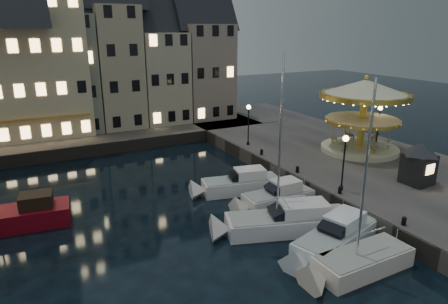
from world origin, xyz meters
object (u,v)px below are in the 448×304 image
bollard_a (404,220)px  carousel (364,102)px  streetlamp_d (379,120)px  motorboat_d (273,199)px  streetlamp_c (248,119)px  bollard_d (262,152)px  bollard_c (297,169)px  motorboat_c (283,222)px  motorboat_a (355,264)px  ticket_kiosk (420,157)px  motorboat_e (236,185)px  bollard_b (340,190)px  motorboat_b (333,240)px  red_fishing_boat (16,218)px  streetlamp_b (344,155)px

bollard_a → carousel: 16.25m
streetlamp_d → motorboat_d: bearing=-163.0°
streetlamp_c → bollard_d: (-0.60, -3.50, -2.41)m
bollard_d → bollard_c: bearing=-90.0°
bollard_a → motorboat_c: size_ratio=0.05×
streetlamp_c → motorboat_c: bearing=-112.6°
motorboat_a → ticket_kiosk: size_ratio=3.07×
streetlamp_c → bollard_c: size_ratio=7.32×
streetlamp_d → motorboat_e: bearing=-176.2°
motorboat_a → motorboat_c: bearing=97.1°
bollard_b → motorboat_c: bearing=-172.1°
motorboat_e → motorboat_c: bearing=-93.8°
bollard_d → bollard_a: bearing=-90.0°
motorboat_e → ticket_kiosk: ticket_kiosk is taller
bollard_c → motorboat_c: 8.07m
bollard_a → ticket_kiosk: (6.62, 4.23, 1.88)m
bollard_b → motorboat_b: 5.93m
streetlamp_d → ticket_kiosk: bearing=-121.1°
motorboat_a → motorboat_d: bearing=84.6°
bollard_b → motorboat_d: motorboat_d is taller
bollard_c → motorboat_b: bearing=-115.1°
streetlamp_d → motorboat_d: streetlamp_d is taller
carousel → motorboat_a: bearing=-135.9°
bollard_d → motorboat_e: size_ratio=0.08×
motorboat_a → streetlamp_c: bearing=75.1°
red_fishing_boat → ticket_kiosk: (27.65, -9.23, 2.79)m
streetlamp_b → bollard_a: streetlamp_b is taller
bollard_c → ticket_kiosk: bearing=-43.4°
bollard_d → motorboat_a: size_ratio=0.05×
streetlamp_d → bollard_a: bearing=-132.5°
bollard_a → motorboat_e: (-5.09, 11.86, -0.96)m
bollard_c → bollard_b: bearing=-90.0°
bollard_d → streetlamp_b: bearing=-86.6°
motorboat_a → motorboat_e: (-0.24, 12.83, 0.10)m
bollard_d → ticket_kiosk: size_ratio=0.16×
red_fishing_boat → ticket_kiosk: 29.29m
streetlamp_d → bollard_d: size_ratio=7.32×
motorboat_a → red_fishing_boat: motorboat_a is taller
motorboat_a → motorboat_b: size_ratio=1.46×
red_fishing_boat → motorboat_c: bearing=-29.5°
motorboat_a → red_fishing_boat: 21.69m
streetlamp_b → bollard_c: (-0.60, 4.50, -2.41)m
bollard_b → motorboat_e: bearing=128.7°
bollard_a → bollard_d: same height
bollard_d → motorboat_b: 15.17m
streetlamp_c → red_fishing_boat: red_fishing_boat is taller
motorboat_d → motorboat_e: bearing=106.5°
bollard_d → motorboat_e: bearing=-140.9°
streetlamp_b → ticket_kiosk: 6.29m
motorboat_b → motorboat_e: size_ratio=1.05×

